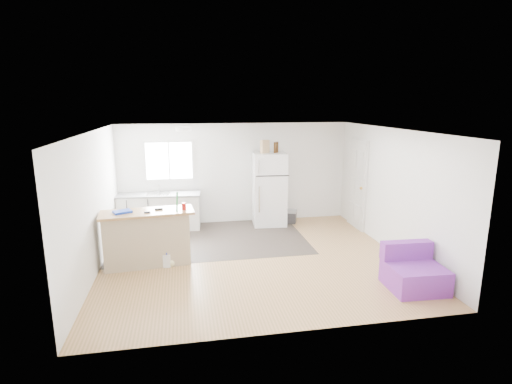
{
  "coord_description": "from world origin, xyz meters",
  "views": [
    {
      "loc": [
        -1.22,
        -6.94,
        2.88
      ],
      "look_at": [
        0.18,
        0.7,
        1.13
      ],
      "focal_mm": 28.0,
      "sensor_mm": 36.0,
      "label": 1
    }
  ],
  "objects_px": {
    "refrigerator": "(269,189)",
    "peninsula": "(147,238)",
    "purple_seat": "(413,273)",
    "mop": "(172,253)",
    "kitchen_cabinets": "(160,211)",
    "cooler": "(288,216)",
    "bottle_left": "(275,147)",
    "bottle_right": "(277,147)",
    "blue_tray": "(122,212)",
    "cleaner_jug": "(167,261)",
    "cardboard_box": "(265,147)",
    "red_cup": "(184,206)"
  },
  "relations": [
    {
      "from": "peninsula",
      "to": "red_cup",
      "type": "distance_m",
      "value": 0.87
    },
    {
      "from": "peninsula",
      "to": "purple_seat",
      "type": "bearing_deg",
      "value": -28.15
    },
    {
      "from": "cooler",
      "to": "bottle_right",
      "type": "height_order",
      "value": "bottle_right"
    },
    {
      "from": "peninsula",
      "to": "kitchen_cabinets",
      "type": "bearing_deg",
      "value": 81.2
    },
    {
      "from": "refrigerator",
      "to": "peninsula",
      "type": "bearing_deg",
      "value": -139.24
    },
    {
      "from": "blue_tray",
      "to": "bottle_right",
      "type": "xyz_separation_m",
      "value": [
        3.25,
        2.04,
        0.84
      ]
    },
    {
      "from": "cleaner_jug",
      "to": "cardboard_box",
      "type": "xyz_separation_m",
      "value": [
        2.22,
        2.16,
        1.76
      ]
    },
    {
      "from": "bottle_left",
      "to": "cardboard_box",
      "type": "bearing_deg",
      "value": -178.1
    },
    {
      "from": "kitchen_cabinets",
      "to": "refrigerator",
      "type": "xyz_separation_m",
      "value": [
        2.57,
        -0.08,
        0.44
      ]
    },
    {
      "from": "purple_seat",
      "to": "cleaner_jug",
      "type": "distance_m",
      "value": 4.16
    },
    {
      "from": "blue_tray",
      "to": "purple_seat",
      "type": "bearing_deg",
      "value": -20.43
    },
    {
      "from": "purple_seat",
      "to": "mop",
      "type": "xyz_separation_m",
      "value": [
        -3.77,
        1.58,
        -0.02
      ]
    },
    {
      "from": "refrigerator",
      "to": "cardboard_box",
      "type": "xyz_separation_m",
      "value": [
        -0.12,
        -0.05,
        1.02
      ]
    },
    {
      "from": "cardboard_box",
      "to": "kitchen_cabinets",
      "type": "bearing_deg",
      "value": 176.77
    },
    {
      "from": "purple_seat",
      "to": "cleaner_jug",
      "type": "height_order",
      "value": "purple_seat"
    },
    {
      "from": "purple_seat",
      "to": "red_cup",
      "type": "distance_m",
      "value": 4.02
    },
    {
      "from": "cardboard_box",
      "to": "bottle_left",
      "type": "height_order",
      "value": "cardboard_box"
    },
    {
      "from": "cooler",
      "to": "cleaner_jug",
      "type": "relative_size",
      "value": 1.73
    },
    {
      "from": "peninsula",
      "to": "bottle_right",
      "type": "relative_size",
      "value": 6.69
    },
    {
      "from": "purple_seat",
      "to": "blue_tray",
      "type": "bearing_deg",
      "value": 162.09
    },
    {
      "from": "refrigerator",
      "to": "cooler",
      "type": "relative_size",
      "value": 3.54
    },
    {
      "from": "cooler",
      "to": "blue_tray",
      "type": "bearing_deg",
      "value": -127.97
    },
    {
      "from": "cleaner_jug",
      "to": "blue_tray",
      "type": "relative_size",
      "value": 0.94
    },
    {
      "from": "kitchen_cabinets",
      "to": "mop",
      "type": "bearing_deg",
      "value": -77.53
    },
    {
      "from": "kitchen_cabinets",
      "to": "mop",
      "type": "distance_m",
      "value": 2.27
    },
    {
      "from": "bottle_left",
      "to": "bottle_right",
      "type": "height_order",
      "value": "same"
    },
    {
      "from": "cooler",
      "to": "cardboard_box",
      "type": "bearing_deg",
      "value": -149.66
    },
    {
      "from": "purple_seat",
      "to": "cardboard_box",
      "type": "xyz_separation_m",
      "value": [
        -1.65,
        3.68,
        1.63
      ]
    },
    {
      "from": "refrigerator",
      "to": "bottle_left",
      "type": "height_order",
      "value": "bottle_left"
    },
    {
      "from": "peninsula",
      "to": "refrigerator",
      "type": "xyz_separation_m",
      "value": [
        2.68,
        2.01,
        0.36
      ]
    },
    {
      "from": "cleaner_jug",
      "to": "bottle_left",
      "type": "bearing_deg",
      "value": 47.71
    },
    {
      "from": "purple_seat",
      "to": "cleaner_jug",
      "type": "bearing_deg",
      "value": 161.06
    },
    {
      "from": "mop",
      "to": "blue_tray",
      "type": "height_order",
      "value": "mop"
    },
    {
      "from": "refrigerator",
      "to": "kitchen_cabinets",
      "type": "bearing_deg",
      "value": -177.98
    },
    {
      "from": "kitchen_cabinets",
      "to": "blue_tray",
      "type": "relative_size",
      "value": 6.38
    },
    {
      "from": "cardboard_box",
      "to": "blue_tray",
      "type": "bearing_deg",
      "value": -146.19
    },
    {
      "from": "blue_tray",
      "to": "kitchen_cabinets",
      "type": "bearing_deg",
      "value": 76.67
    },
    {
      "from": "peninsula",
      "to": "blue_tray",
      "type": "height_order",
      "value": "blue_tray"
    },
    {
      "from": "cleaner_jug",
      "to": "mop",
      "type": "xyz_separation_m",
      "value": [
        0.1,
        0.06,
        0.11
      ]
    },
    {
      "from": "cooler",
      "to": "cleaner_jug",
      "type": "height_order",
      "value": "cooler"
    },
    {
      "from": "purple_seat",
      "to": "red_cup",
      "type": "relative_size",
      "value": 7.19
    },
    {
      "from": "cleaner_jug",
      "to": "bottle_right",
      "type": "xyz_separation_m",
      "value": [
        2.52,
        2.23,
        1.73
      ]
    },
    {
      "from": "peninsula",
      "to": "bottle_right",
      "type": "bearing_deg",
      "value": 29.47
    },
    {
      "from": "kitchen_cabinets",
      "to": "cooler",
      "type": "distance_m",
      "value": 3.06
    },
    {
      "from": "bottle_right",
      "to": "bottle_left",
      "type": "bearing_deg",
      "value": -132.99
    },
    {
      "from": "mop",
      "to": "bottle_left",
      "type": "xyz_separation_m",
      "value": [
        2.37,
        2.11,
        1.63
      ]
    },
    {
      "from": "purple_seat",
      "to": "bottle_right",
      "type": "height_order",
      "value": "bottle_right"
    },
    {
      "from": "cleaner_jug",
      "to": "bottle_left",
      "type": "relative_size",
      "value": 1.13
    },
    {
      "from": "bottle_right",
      "to": "blue_tray",
      "type": "bearing_deg",
      "value": -147.88
    },
    {
      "from": "purple_seat",
      "to": "red_cup",
      "type": "xyz_separation_m",
      "value": [
        -3.53,
        1.74,
        0.81
      ]
    }
  ]
}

